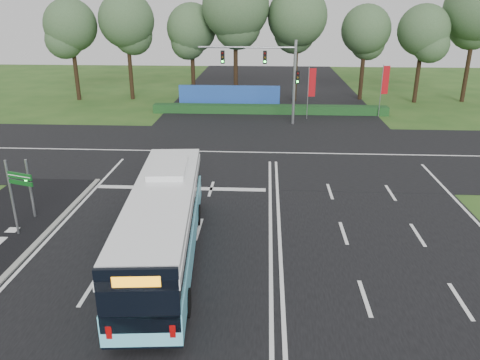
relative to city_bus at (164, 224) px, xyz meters
name	(u,v)px	position (x,y,z in m)	size (l,w,h in m)	color
ground	(270,232)	(4.25, 2.76, -1.65)	(120.00, 120.00, 0.00)	#264E1A
road_main	(270,232)	(4.25, 2.76, -1.63)	(20.00, 120.00, 0.04)	black
road_cross	(270,153)	(4.25, 14.76, -1.63)	(120.00, 14.00, 0.05)	black
kerb_strip	(23,258)	(-5.85, -0.24, -1.59)	(0.25, 18.00, 0.12)	gray
city_bus	(164,224)	(0.00, 0.00, 0.00)	(3.39, 11.60, 3.28)	#6EE1FF
pedestrian_signal	(30,187)	(-7.19, 3.60, -0.02)	(0.27, 0.40, 2.98)	gray
street_sign	(16,189)	(-6.80, 1.75, 0.61)	(1.32, 0.50, 3.54)	gray
banner_flag_mid	(311,86)	(7.83, 25.20, 1.35)	(0.67, 0.16, 4.60)	gray
banner_flag_right	(384,83)	(14.49, 26.57, 1.40)	(0.68, 0.21, 4.69)	gray
traffic_light_gantry	(273,69)	(4.46, 23.26, 3.01)	(8.41, 0.28, 7.00)	gray
hedge	(269,109)	(4.25, 27.26, -1.25)	(22.00, 1.20, 0.80)	#143918
blue_hoarding	(229,97)	(0.25, 29.76, -0.55)	(10.00, 0.30, 2.20)	#1D469F
eucalyptus_row	(280,18)	(5.15, 33.54, 6.70)	(46.88, 8.31, 12.79)	black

